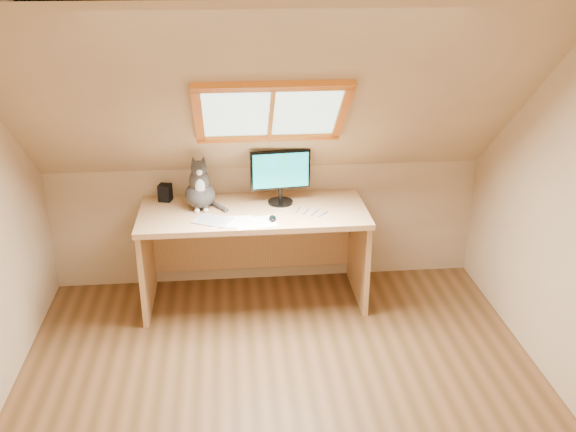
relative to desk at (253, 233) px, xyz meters
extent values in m
plane|color=brown|center=(0.12, -1.45, -0.55)|extent=(3.50, 3.50, 0.00)
cube|color=tan|center=(0.12, 0.30, -0.05)|extent=(3.50, 0.02, 1.00)
cube|color=silver|center=(0.12, -2.23, 1.85)|extent=(3.50, 1.95, 0.02)
cube|color=tan|center=(0.12, -0.48, 1.15)|extent=(3.50, 1.56, 1.41)
cube|color=#B2E0CC|center=(0.12, -0.40, 1.08)|extent=(0.90, 0.53, 0.48)
cube|color=orange|center=(0.12, -0.40, 1.08)|extent=(1.02, 0.64, 0.59)
cube|color=tan|center=(0.00, -0.07, 0.21)|extent=(1.73, 0.76, 0.04)
cube|color=tan|center=(-0.83, -0.07, -0.18)|extent=(0.04, 0.68, 0.75)
cube|color=tan|center=(0.83, -0.07, -0.18)|extent=(0.04, 0.68, 0.75)
cube|color=tan|center=(0.00, 0.28, -0.18)|extent=(1.63, 0.03, 0.52)
cylinder|color=black|center=(0.22, 0.04, 0.24)|extent=(0.20, 0.20, 0.02)
cylinder|color=black|center=(0.22, 0.04, 0.31)|extent=(0.03, 0.03, 0.11)
cube|color=black|center=(0.22, 0.04, 0.51)|extent=(0.46, 0.08, 0.30)
cube|color=#0593D6|center=(0.22, 0.01, 0.51)|extent=(0.43, 0.05, 0.27)
ellipsoid|color=#443F3C|center=(-0.40, 0.02, 0.33)|extent=(0.26, 0.30, 0.20)
ellipsoid|color=#443F3C|center=(-0.40, 0.00, 0.45)|extent=(0.17, 0.17, 0.22)
ellipsoid|color=silver|center=(-0.39, -0.06, 0.43)|extent=(0.08, 0.05, 0.13)
ellipsoid|color=#443F3C|center=(-0.39, -0.05, 0.57)|extent=(0.13, 0.12, 0.11)
sphere|color=silver|center=(-0.39, -0.10, 0.55)|extent=(0.04, 0.04, 0.04)
cone|color=#443F3C|center=(-0.43, -0.03, 0.63)|extent=(0.06, 0.06, 0.07)
cone|color=#443F3C|center=(-0.36, -0.02, 0.63)|extent=(0.06, 0.06, 0.07)
cube|color=black|center=(-0.68, 0.18, 0.30)|extent=(0.11, 0.11, 0.13)
cube|color=#B2B2B7|center=(-0.30, -0.27, 0.24)|extent=(0.31, 0.28, 0.01)
ellipsoid|color=black|center=(0.13, -0.29, 0.25)|extent=(0.06, 0.10, 0.03)
cube|color=white|center=(-0.07, -0.33, 0.24)|extent=(0.33, 0.27, 0.00)
cube|color=white|center=(-0.07, -0.33, 0.24)|extent=(0.32, 0.24, 0.00)
camera|label=1|loc=(-0.17, -4.58, 2.10)|focal=40.00mm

